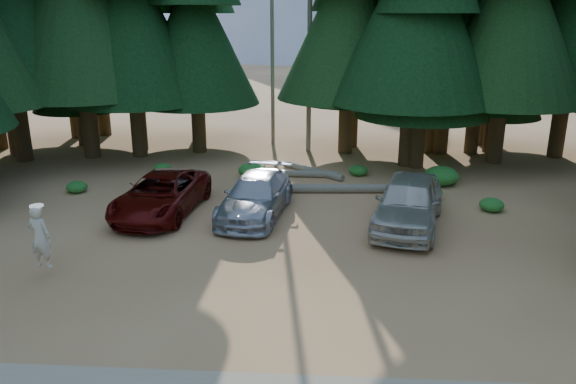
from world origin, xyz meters
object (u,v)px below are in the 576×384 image
at_px(red_pickup, 161,194).
at_px(silver_minivan_right, 408,202).
at_px(silver_minivan_center, 256,196).
at_px(frisbee_player, 40,237).
at_px(log_mid, 313,171).
at_px(log_right, 339,188).
at_px(log_left, 289,173).

distance_m(red_pickup, silver_minivan_right, 8.74).
xyz_separation_m(silver_minivan_center, silver_minivan_right, (5.28, -0.77, 0.15)).
xyz_separation_m(silver_minivan_right, frisbee_player, (-10.49, -4.57, 0.35)).
height_order(silver_minivan_center, log_mid, silver_minivan_center).
height_order(log_mid, log_right, log_right).
relative_size(silver_minivan_center, frisbee_player, 2.80).
height_order(red_pickup, log_right, red_pickup).
bearing_deg(silver_minivan_right, log_mid, 132.37).
xyz_separation_m(red_pickup, silver_minivan_center, (3.43, 0.03, -0.00)).
xyz_separation_m(frisbee_player, log_right, (8.26, 8.18, -1.04)).
distance_m(red_pickup, silver_minivan_center, 3.43).
bearing_deg(log_right, silver_minivan_center, -140.75).
distance_m(silver_minivan_center, log_mid, 5.88).
bearing_deg(log_left, silver_minivan_center, -97.69).
bearing_deg(log_left, frisbee_player, -118.09).
distance_m(silver_minivan_center, log_left, 5.12).
relative_size(silver_minivan_center, log_mid, 1.42).
bearing_deg(log_right, frisbee_player, -138.85).
xyz_separation_m(silver_minivan_right, log_left, (-4.39, 5.79, -0.72)).
bearing_deg(red_pickup, frisbee_player, -102.41).
relative_size(silver_minivan_right, log_mid, 1.46).
relative_size(silver_minivan_center, log_right, 0.88).
bearing_deg(silver_minivan_center, frisbee_player, -126.17).
bearing_deg(log_right, red_pickup, -159.74).
xyz_separation_m(silver_minivan_right, log_right, (-2.22, 3.60, -0.70)).
distance_m(silver_minivan_right, log_mid, 7.18).
xyz_separation_m(red_pickup, silver_minivan_right, (8.70, -0.74, 0.15)).
relative_size(red_pickup, log_left, 1.21).
height_order(silver_minivan_center, log_right, silver_minivan_center).
bearing_deg(log_mid, frisbee_player, -82.28).
height_order(silver_minivan_right, log_right, silver_minivan_right).
bearing_deg(frisbee_player, log_left, -109.38).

